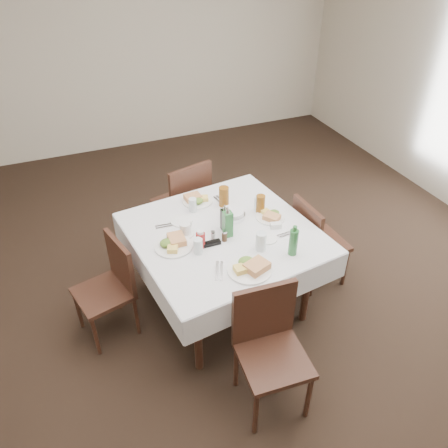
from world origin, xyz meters
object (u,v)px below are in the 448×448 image
chair_north (185,200)px  water_n (193,205)px  chair_east (314,238)px  coffee_mug (185,229)px  water_s (261,241)px  water_e (258,204)px  bread_basket (233,214)px  chair_west (111,282)px  green_bottle (293,242)px  oil_cruet_green (228,223)px  dining_table (224,240)px  chair_south (269,341)px  oil_cruet_dark (225,219)px  ketchup_bottle (201,239)px  water_w (198,246)px

chair_north → water_n: size_ratio=8.01×
chair_east → coffee_mug: (-1.09, 0.11, 0.33)m
water_s → water_e: 0.50m
bread_basket → chair_west: bearing=-176.9°
bread_basket → water_n: bearing=141.8°
water_n → green_bottle: (0.47, -0.78, 0.05)m
oil_cruet_green → coffee_mug: (-0.29, 0.14, -0.07)m
chair_west → water_n: size_ratio=7.09×
dining_table → green_bottle: size_ratio=6.21×
chair_north → water_e: bearing=-61.3°
chair_south → oil_cruet_green: oil_cruet_green is taller
water_n → green_bottle: green_bottle is taller
dining_table → water_n: 0.40m
chair_south → bread_basket: chair_south is taller
chair_north → water_s: 1.24m
chair_east → water_s: 0.79m
chair_north → coffee_mug: chair_north is taller
water_s → oil_cruet_dark: (-0.15, 0.32, 0.03)m
water_n → chair_north: bearing=79.6°
bread_basket → oil_cruet_green: (-0.13, -0.20, 0.08)m
water_s → oil_cruet_green: (-0.16, 0.24, 0.04)m
chair_east → water_s: bearing=-157.7°
oil_cruet_dark → oil_cruet_green: size_ratio=0.86×
chair_west → green_bottle: (1.23, -0.52, 0.40)m
bread_basket → green_bottle: bearing=-69.9°
chair_west → water_e: 1.30m
chair_west → oil_cruet_dark: (0.90, -0.07, 0.39)m
water_s → oil_cruet_dark: 0.36m
dining_table → green_bottle: (0.35, -0.43, 0.19)m
water_e → oil_cruet_green: oil_cruet_green is taller
chair_east → chair_west: size_ratio=1.02×
water_s → oil_cruet_dark: size_ratio=0.63×
chair_west → water_e: water_e is taller
chair_north → water_n: chair_north is taller
chair_north → oil_cruet_dark: 0.92m
dining_table → bread_basket: bread_basket is taller
water_s → coffee_mug: (-0.44, 0.38, -0.03)m
bread_basket → ketchup_bottle: ketchup_bottle is taller
chair_west → green_bottle: green_bottle is taller
chair_south → coffee_mug: bearing=103.2°
water_s → oil_cruet_green: 0.29m
water_s → chair_south: bearing=-110.2°
chair_west → oil_cruet_dark: bearing=-4.2°
coffee_mug → green_bottle: green_bottle is taller
water_w → ketchup_bottle: (0.04, 0.06, 0.01)m
bread_basket → water_e: bearing=3.5°
chair_west → bread_basket: (1.02, 0.06, 0.32)m
dining_table → water_e: 0.43m
bread_basket → oil_cruet_green: bearing=-122.5°
water_n → chair_south: bearing=-86.6°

